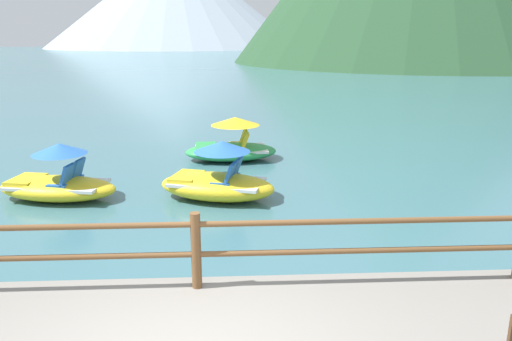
# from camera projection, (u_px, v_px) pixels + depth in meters

# --- Properties ---
(ground_plane) EXTENTS (200.00, 200.00, 0.00)m
(ground_plane) POSITION_uv_depth(u_px,v_px,m) (225.00, 74.00, 43.13)
(ground_plane) COLOR #3D6B75
(dock_railing) EXTENTS (23.92, 0.12, 0.95)m
(dock_railing) POSITION_uv_depth(u_px,v_px,m) (196.00, 243.00, 5.85)
(dock_railing) COLOR brown
(dock_railing) RESTS_ON promenade_dock
(pedal_boat_0) EXTENTS (2.69, 1.86, 1.25)m
(pedal_boat_0) POSITION_uv_depth(u_px,v_px,m) (217.00, 180.00, 10.35)
(pedal_boat_0) COLOR yellow
(pedal_boat_0) RESTS_ON ground
(pedal_boat_1) EXTENTS (2.67, 1.59, 1.20)m
(pedal_boat_1) POSITION_uv_depth(u_px,v_px,m) (57.00, 182.00, 10.34)
(pedal_boat_1) COLOR yellow
(pedal_boat_1) RESTS_ON ground
(pedal_boat_2) EXTENTS (2.59, 1.55, 1.18)m
(pedal_boat_2) POSITION_uv_depth(u_px,v_px,m) (231.00, 146.00, 13.63)
(pedal_boat_2) COLOR green
(pedal_boat_2) RESTS_ON ground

